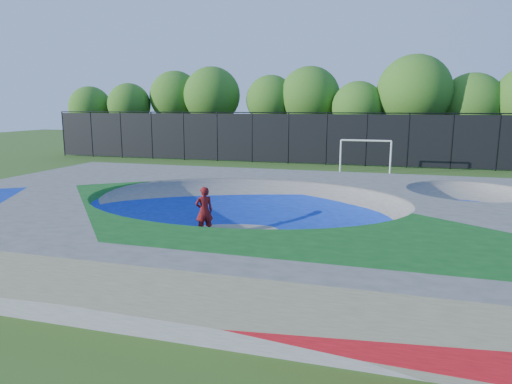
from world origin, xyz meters
TOP-DOWN VIEW (x-y plane):
  - ground at (0.00, 0.00)m, footprint 120.00×120.00m
  - skate_deck at (0.00, 0.00)m, footprint 22.00×14.00m
  - skater at (-1.56, 0.17)m, footprint 0.76×0.72m
  - skateboard at (-1.56, 0.17)m, footprint 0.73×0.68m
  - soccer_goal at (3.14, 17.35)m, footprint 3.44×0.12m
  - fence at (0.00, 21.00)m, footprint 48.09×0.09m
  - treeline at (-0.15, 26.08)m, footprint 51.90×7.21m

SIDE VIEW (x-z plane):
  - ground at x=0.00m, z-range 0.00..0.00m
  - skateboard at x=-1.56m, z-range 0.00..0.05m
  - skate_deck at x=0.00m, z-range 0.00..1.50m
  - skater at x=-1.56m, z-range 0.00..1.75m
  - soccer_goal at x=3.14m, z-range 0.44..2.72m
  - fence at x=0.00m, z-range 0.08..4.12m
  - treeline at x=-0.15m, z-range 0.73..9.34m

